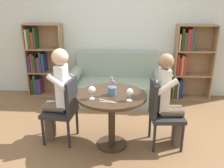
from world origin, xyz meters
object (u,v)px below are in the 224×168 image
Objects in this scene: couch at (117,86)px; bookshelf_right at (188,61)px; wine_glass_left at (92,90)px; chair_right at (161,111)px; person_right at (169,100)px; chair_left at (64,108)px; bookshelf_left at (41,61)px; person_left at (57,93)px; flower_vase at (112,90)px; wine_glass_right at (130,92)px.

couch is 1.26× the size of bookshelf_right.
wine_glass_left is at bearing -97.64° from couch.
bookshelf_right is 1.61× the size of chair_right.
person_right is at bearing -87.12° from chair_right.
person_right is at bearing 95.83° from chair_left.
wine_glass_left is at bearing 100.04° from chair_right.
bookshelf_left is 1.61× the size of chair_left.
bookshelf_left is 2.85m from person_right.
flower_vase is at bearing 87.35° from person_left.
chair_left is 5.67× the size of wine_glass_left.
chair_left is 3.80× the size of flower_vase.
flower_vase reaches higher than couch.
chair_right is 1.39m from person_left.
bookshelf_left reaches higher than person_left.
person_right is at bearing 13.72° from wine_glass_left.
person_left is at bearing 171.20° from flower_vase.
couch is at bearing 159.06° from person_left.
person_right is at bearing -110.12° from bookshelf_right.
person_left is at bearing -64.17° from bookshelf_left.
couch is at bearing 97.49° from wine_glass_right.
person_left is (-2.09, -1.69, -0.06)m from bookshelf_right.
person_left is 8.70× the size of wine_glass_right.
chair_left is at bearing 85.69° from person_left.
flower_vase reaches higher than wine_glass_left.
flower_vase is (0.74, -0.11, 0.11)m from person_left.
wine_glass_left is 0.67× the size of flower_vase.
chair_right is at bearing 94.71° from person_left.
bookshelf_left is at bearing 170.33° from couch.
chair_left reaches higher than wine_glass_right.
flower_vase is at bearing 92.75° from chair_right.
couch is at bearing 90.24° from flower_vase.
couch is 1.78m from wine_glass_left.
flower_vase is at bearing 31.77° from wine_glass_left.
person_left is 8.17× the size of wine_glass_left.
couch is 1.62m from flower_vase.
bookshelf_left is 2.36m from wine_glass_left.
bookshelf_left is 2.91m from bookshelf_right.
wine_glass_left is (-0.87, -0.22, 0.36)m from chair_right.
person_right is at bearing -36.90° from bookshelf_left.
wine_glass_right is (-1.14, -1.97, 0.08)m from bookshelf_right.
person_right is 8.44× the size of wine_glass_right.
wine_glass_left is at bearing 69.06° from person_left.
flower_vase is at bearing 92.77° from person_right.
wine_glass_left is 0.45m from wine_glass_right.
person_right reaches higher than wine_glass_left.
person_left is 0.59m from wine_glass_left.
flower_vase is (0.23, 0.14, -0.04)m from wine_glass_left.
chair_left is (-2.01, -1.71, -0.27)m from bookshelf_right.
bookshelf_right is at bearing 59.98° from wine_glass_right.
bookshelf_left is at bearing 130.74° from flower_vase.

